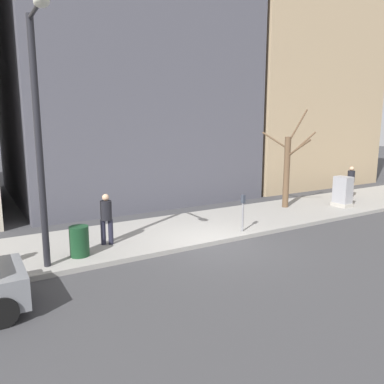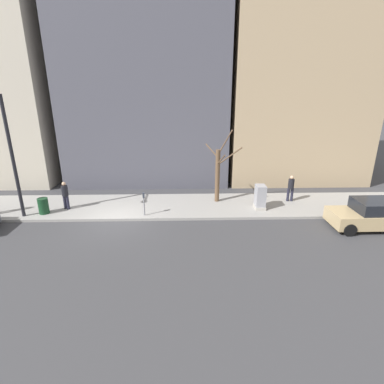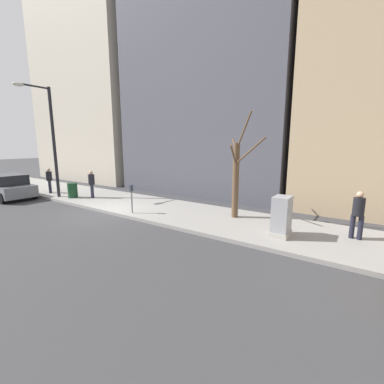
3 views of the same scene
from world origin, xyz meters
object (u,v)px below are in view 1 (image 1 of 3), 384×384
streetlamp (39,123)px  office_tower_left (275,50)px  trash_bin (79,241)px  utility_box (343,192)px  office_block_center (115,0)px  pedestrian_near_meter (351,180)px  pedestrian_midblock (106,216)px  parking_meter (243,209)px  bare_tree (288,168)px

streetlamp → office_tower_left: size_ratio=0.36×
streetlamp → trash_bin: size_ratio=7.22×
utility_box → office_block_center: office_block_center is taller
pedestrian_near_meter → pedestrian_midblock: (-0.94, 13.60, 0.00)m
trash_bin → parking_meter: bearing=-94.5°
pedestrian_midblock → office_block_center: size_ratio=0.08×
utility_box → trash_bin: (-0.40, 12.45, -0.25)m
pedestrian_midblock → office_tower_left: office_tower_left is taller
trash_bin → office_tower_left: office_tower_left is taller
parking_meter → bare_tree: bare_tree is taller
bare_tree → trash_bin: 10.32m
trash_bin → pedestrian_midblock: pedestrian_midblock is taller
streetlamp → utility_box: bearing=-85.7°
trash_bin → office_tower_left: (9.70, -16.58, 8.52)m
parking_meter → streetlamp: bearing=91.4°
streetlamp → bare_tree: streetlamp is taller
bare_tree → pedestrian_midblock: size_ratio=2.72×
office_tower_left → bare_tree: bearing=141.0°
pedestrian_near_meter → streetlamp: bearing=12.5°
parking_meter → streetlamp: 7.39m
trash_bin → streetlamp: bearing=122.2°
utility_box → pedestrian_near_meter: pedestrian_near_meter is taller
utility_box → office_tower_left: size_ratio=0.08×
parking_meter → trash_bin: parking_meter is taller
parking_meter → trash_bin: size_ratio=1.50×
utility_box → pedestrian_midblock: pedestrian_midblock is taller
bare_tree → pedestrian_midblock: bearing=96.6°
trash_bin → office_block_center: office_block_center is taller
trash_bin → pedestrian_midblock: size_ratio=0.54×
parking_meter → bare_tree: (2.13, -4.33, 1.02)m
utility_box → pedestrian_near_meter: size_ratio=0.86×
streetlamp → trash_bin: (0.62, -0.98, -3.42)m
trash_bin → pedestrian_midblock: (0.64, -1.05, 0.49)m
office_block_center → utility_box: bearing=-144.5°
office_tower_left → office_block_center: office_block_center is taller
utility_box → streetlamp: size_ratio=0.22×
utility_box → office_tower_left: (9.30, -4.13, 8.27)m
trash_bin → pedestrian_near_meter: bearing=-83.8°
pedestrian_midblock → office_block_center: (9.87, -4.20, 9.67)m
streetlamp → pedestrian_near_meter: streetlamp is taller
parking_meter → pedestrian_midblock: pedestrian_midblock is taller
streetlamp → parking_meter: bearing=-88.6°
parking_meter → pedestrian_midblock: bearing=77.0°
trash_bin → pedestrian_midblock: 1.32m
office_block_center → office_tower_left: bearing=-94.0°
bare_tree → trash_bin: size_ratio=5.03×
bare_tree → office_block_center: 13.34m
pedestrian_midblock → office_block_center: office_block_center is taller
parking_meter → streetlamp: streetlamp is taller
parking_meter → pedestrian_midblock: 4.83m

